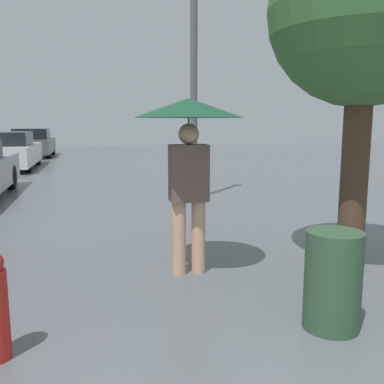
{
  "coord_description": "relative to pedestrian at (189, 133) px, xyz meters",
  "views": [
    {
      "loc": [
        -0.55,
        -0.75,
        1.63
      ],
      "look_at": [
        0.48,
        3.61,
        0.9
      ],
      "focal_mm": 40.0,
      "sensor_mm": 36.0,
      "label": 1
    }
  ],
  "objects": [
    {
      "name": "parked_car_farthest",
      "position": [
        -3.7,
        17.59,
        -0.89
      ],
      "size": [
        1.81,
        4.12,
        1.34
      ],
      "color": "#4C514C",
      "rests_on": "ground_plane"
    },
    {
      "name": "street_lamp",
      "position": [
        1.12,
        4.41,
        1.32
      ],
      "size": [
        0.27,
        0.27,
        5.07
      ],
      "color": "#515456",
      "rests_on": "ground_plane"
    },
    {
      "name": "trash_bin",
      "position": [
        0.82,
        -1.49,
        -1.13
      ],
      "size": [
        0.44,
        0.44,
        0.79
      ],
      "color": "#2D4C33",
      "rests_on": "ground_plane"
    },
    {
      "name": "parked_car_third",
      "position": [
        -3.87,
        11.87,
        -0.91
      ],
      "size": [
        1.89,
        4.37,
        1.3
      ],
      "color": "silver",
      "rests_on": "ground_plane"
    },
    {
      "name": "tree",
      "position": [
        1.79,
        -0.28,
        1.21
      ],
      "size": [
        1.99,
        1.99,
        3.77
      ],
      "color": "#473323",
      "rests_on": "ground_plane"
    },
    {
      "name": "pedestrian",
      "position": [
        0.0,
        0.0,
        0.0
      ],
      "size": [
        1.13,
        1.13,
        1.87
      ],
      "color": "tan",
      "rests_on": "ground_plane"
    }
  ]
}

